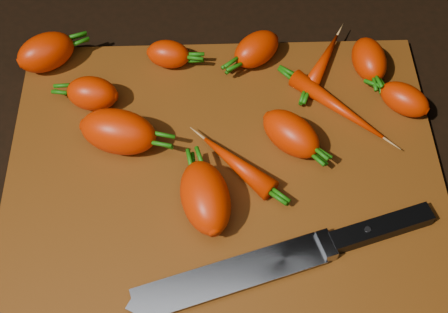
{
  "coord_description": "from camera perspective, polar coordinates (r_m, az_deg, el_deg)",
  "views": [
    {
      "loc": [
        -0.01,
        -0.38,
        0.62
      ],
      "look_at": [
        0.0,
        0.01,
        0.03
      ],
      "focal_mm": 50.0,
      "sensor_mm": 36.0,
      "label": 1
    }
  ],
  "objects": [
    {
      "name": "cutting_board",
      "position": [
        0.72,
        0.02,
        -1.71
      ],
      "size": [
        0.5,
        0.4,
        0.01
      ],
      "primitive_type": "cube",
      "color": "#6B350B",
      "rests_on": "ground"
    },
    {
      "name": "carrot_4",
      "position": [
        0.8,
        3.0,
        9.77
      ],
      "size": [
        0.08,
        0.07,
        0.04
      ],
      "primitive_type": "ellipsoid",
      "rotation": [
        0.0,
        0.0,
        3.82
      ],
      "color": "red",
      "rests_on": "cutting_board"
    },
    {
      "name": "carrot_2",
      "position": [
        0.72,
        6.15,
        2.09
      ],
      "size": [
        0.09,
        0.09,
        0.04
      ],
      "primitive_type": "ellipsoid",
      "rotation": [
        0.0,
        0.0,
        -0.8
      ],
      "color": "red",
      "rests_on": "cutting_board"
    },
    {
      "name": "knife",
      "position": [
        0.65,
        2.22,
        -10.34
      ],
      "size": [
        0.32,
        0.12,
        0.02
      ],
      "rotation": [
        0.0,
        0.0,
        0.29
      ],
      "color": "gray",
      "rests_on": "cutting_board"
    },
    {
      "name": "carrot_3",
      "position": [
        0.67,
        -1.72,
        -3.77
      ],
      "size": [
        0.07,
        0.1,
        0.05
      ],
      "primitive_type": "ellipsoid",
      "rotation": [
        0.0,
        0.0,
        1.79
      ],
      "color": "red",
      "rests_on": "cutting_board"
    },
    {
      "name": "carrot_7",
      "position": [
        0.81,
        9.04,
        8.53
      ],
      "size": [
        0.07,
        0.1,
        0.02
      ],
      "primitive_type": "ellipsoid",
      "rotation": [
        0.0,
        0.0,
        1.09
      ],
      "color": "red",
      "rests_on": "cutting_board"
    },
    {
      "name": "carrot_1",
      "position": [
        0.77,
        -11.96,
        5.66
      ],
      "size": [
        0.07,
        0.05,
        0.04
      ],
      "primitive_type": "ellipsoid",
      "rotation": [
        0.0,
        0.0,
        2.96
      ],
      "color": "red",
      "rests_on": "cutting_board"
    },
    {
      "name": "carrot_0",
      "position": [
        0.83,
        -15.97,
        9.15
      ],
      "size": [
        0.09,
        0.08,
        0.05
      ],
      "primitive_type": "ellipsoid",
      "rotation": [
        0.0,
        0.0,
        0.52
      ],
      "color": "red",
      "rests_on": "cutting_board"
    },
    {
      "name": "carrot_9",
      "position": [
        0.71,
        1.21,
        -0.72
      ],
      "size": [
        0.09,
        0.09,
        0.03
      ],
      "primitive_type": "ellipsoid",
      "rotation": [
        0.0,
        0.0,
        2.36
      ],
      "color": "red",
      "rests_on": "cutting_board"
    },
    {
      "name": "carrot_11",
      "position": [
        0.72,
        -9.63,
        2.25
      ],
      "size": [
        0.1,
        0.07,
        0.05
      ],
      "primitive_type": "ellipsoid",
      "rotation": [
        0.0,
        0.0,
        6.02
      ],
      "color": "red",
      "rests_on": "cutting_board"
    },
    {
      "name": "carrot_6",
      "position": [
        0.78,
        16.19,
        5.04
      ],
      "size": [
        0.07,
        0.07,
        0.04
      ],
      "primitive_type": "ellipsoid",
      "rotation": [
        0.0,
        0.0,
        2.47
      ],
      "color": "red",
      "rests_on": "cutting_board"
    },
    {
      "name": "carrot_5",
      "position": [
        0.8,
        -5.1,
        9.3
      ],
      "size": [
        0.06,
        0.05,
        0.04
      ],
      "primitive_type": "ellipsoid",
      "rotation": [
        0.0,
        0.0,
        -0.2
      ],
      "color": "red",
      "rests_on": "cutting_board"
    },
    {
      "name": "carrot_8",
      "position": [
        0.77,
        10.33,
        4.51
      ],
      "size": [
        0.11,
        0.11,
        0.02
      ],
      "primitive_type": "ellipsoid",
      "rotation": [
        0.0,
        0.0,
        -0.78
      ],
      "color": "red",
      "rests_on": "cutting_board"
    },
    {
      "name": "ground",
      "position": [
        0.73,
        0.02,
        -2.16
      ],
      "size": [
        2.0,
        2.0,
        0.01
      ],
      "primitive_type": "cube",
      "color": "black"
    },
    {
      "name": "carrot_10",
      "position": [
        0.81,
        13.13,
        8.62
      ],
      "size": [
        0.05,
        0.07,
        0.04
      ],
      "primitive_type": "ellipsoid",
      "rotation": [
        0.0,
        0.0,
        4.84
      ],
      "color": "red",
      "rests_on": "cutting_board"
    }
  ]
}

